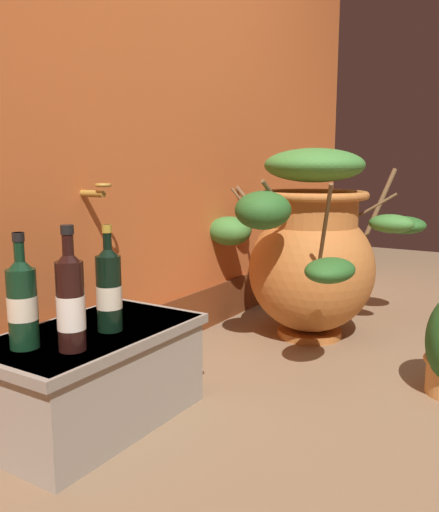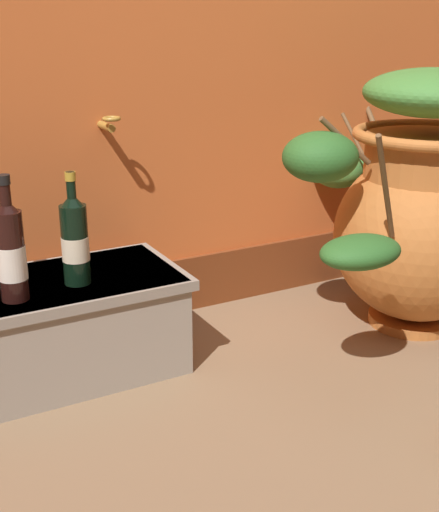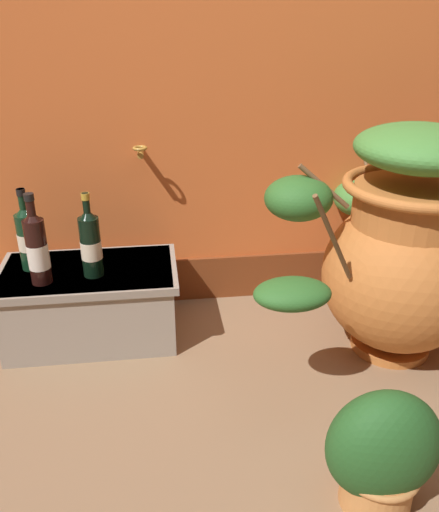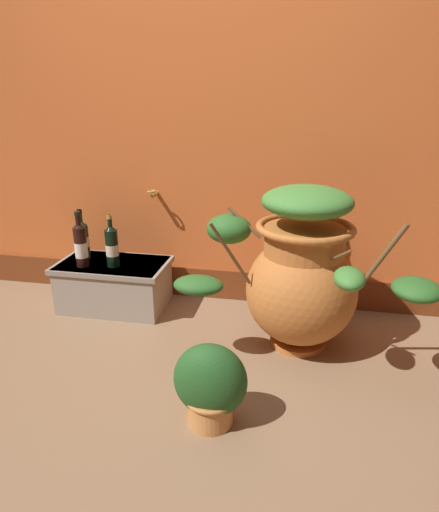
% 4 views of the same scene
% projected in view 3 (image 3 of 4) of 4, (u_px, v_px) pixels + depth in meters
% --- Properties ---
extents(ground_plane, '(7.00, 7.00, 0.00)m').
position_uv_depth(ground_plane, '(260.00, 497.00, 1.43)').
color(ground_plane, '#896B4C').
extents(terracotta_urn, '(1.18, 1.01, 0.86)m').
position_uv_depth(terracotta_urn, '(402.00, 249.00, 1.89)').
color(terracotta_urn, '#C17033').
rests_on(terracotta_urn, ground_plane).
extents(stone_ledge, '(0.68, 0.39, 0.30)m').
position_uv_depth(stone_ledge, '(91.00, 300.00, 2.06)').
color(stone_ledge, '#9E9384').
rests_on(stone_ledge, ground_plane).
extents(wine_bottle_left, '(0.08, 0.08, 0.31)m').
position_uv_depth(wine_bottle_left, '(28.00, 236.00, 1.96)').
color(wine_bottle_left, black).
rests_on(wine_bottle_left, stone_ledge).
extents(wine_bottle_middle, '(0.08, 0.08, 0.34)m').
position_uv_depth(wine_bottle_middle, '(37.00, 247.00, 1.85)').
color(wine_bottle_middle, black).
rests_on(wine_bottle_middle, stone_ledge).
extents(wine_bottle_right, '(0.08, 0.08, 0.32)m').
position_uv_depth(wine_bottle_right, '(91.00, 242.00, 1.91)').
color(wine_bottle_right, black).
rests_on(wine_bottle_right, stone_ledge).
extents(potted_shrub, '(0.30, 0.21, 0.36)m').
position_uv_depth(potted_shrub, '(382.00, 454.00, 1.34)').
color(potted_shrub, '#D68E4C').
rests_on(potted_shrub, ground_plane).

